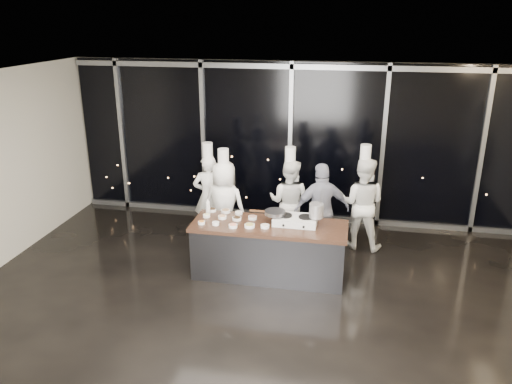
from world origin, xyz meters
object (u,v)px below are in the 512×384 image
at_px(demo_counter, 269,250).
at_px(chef_center, 289,201).
at_px(guest, 321,210).
at_px(chef_right, 362,203).
at_px(chef_left, 224,205).
at_px(chef_far_left, 209,195).
at_px(stove, 295,220).
at_px(frying_pan, 275,212).
at_px(stock_pot, 316,211).

height_order(demo_counter, chef_center, chef_center).
relative_size(guest, chef_right, 0.88).
bearing_deg(chef_left, chef_far_left, -36.36).
xyz_separation_m(stove, chef_right, (1.05, 1.27, -0.11)).
xyz_separation_m(guest, chef_right, (0.69, 0.48, 0.01)).
distance_m(frying_pan, chef_center, 1.25).
distance_m(stove, chef_center, 1.25).
bearing_deg(guest, stove, 44.95).
distance_m(stock_pot, guest, 0.86).
height_order(frying_pan, chef_right, chef_right).
bearing_deg(chef_center, stock_pot, 125.89).
height_order(chef_far_left, chef_right, chef_right).
height_order(demo_counter, stove, stove).
height_order(stove, chef_far_left, chef_far_left).
xyz_separation_m(chef_left, guest, (1.72, 0.02, 0.02)).
xyz_separation_m(chef_left, chef_center, (1.11, 0.45, -0.01)).
distance_m(stove, chef_far_left, 2.14).
height_order(stove, stock_pot, stock_pot).
xyz_separation_m(frying_pan, stock_pot, (0.66, -0.00, 0.08)).
xyz_separation_m(frying_pan, chef_center, (0.08, 1.22, -0.26)).
distance_m(chef_far_left, guest, 2.17).
xyz_separation_m(stock_pot, chef_left, (-1.68, 0.78, -0.33)).
bearing_deg(frying_pan, chef_right, 43.31).
distance_m(stove, chef_left, 1.57).
xyz_separation_m(demo_counter, stock_pot, (0.73, 0.10, 0.70)).
bearing_deg(chef_center, stove, 112.23).
height_order(frying_pan, stock_pot, stock_pot).
relative_size(stove, frying_pan, 1.18).
bearing_deg(guest, chef_right, -165.71).
bearing_deg(chef_right, stove, 59.80).
bearing_deg(chef_center, guest, 156.20).
bearing_deg(chef_far_left, chef_left, 118.08).
height_order(frying_pan, chef_far_left, chef_far_left).
xyz_separation_m(frying_pan, chef_left, (-1.02, 0.78, -0.24)).
distance_m(demo_counter, guest, 1.25).
bearing_deg(stove, guest, 66.04).
distance_m(stock_pot, chef_left, 1.88).
distance_m(demo_counter, stock_pot, 1.01).
height_order(stove, chef_center, chef_center).
relative_size(frying_pan, chef_far_left, 0.31).
height_order(chef_left, guest, chef_left).
distance_m(chef_far_left, chef_center, 1.51).
xyz_separation_m(stove, chef_left, (-1.36, 0.77, -0.14)).
relative_size(demo_counter, stock_pot, 11.05).
xyz_separation_m(demo_counter, chef_left, (-0.96, 0.88, 0.37)).
bearing_deg(chef_far_left, chef_center, 165.18).
bearing_deg(chef_left, demo_counter, 147.44).
bearing_deg(chef_left, chef_right, -158.13).
xyz_separation_m(demo_counter, chef_center, (0.15, 1.33, 0.36)).
relative_size(chef_left, chef_center, 1.01).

